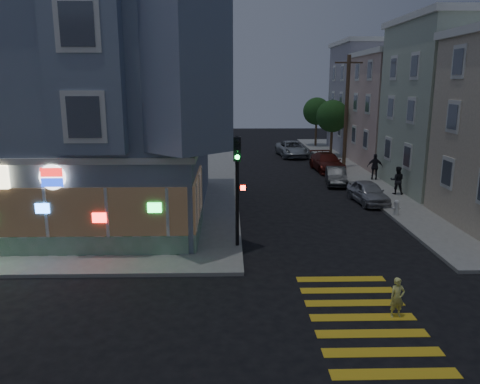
{
  "coord_description": "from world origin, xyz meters",
  "views": [
    {
      "loc": [
        2.46,
        -14.09,
        6.95
      ],
      "look_at": [
        2.94,
        5.78,
        2.32
      ],
      "focal_mm": 35.0,
      "sensor_mm": 36.0,
      "label": 1
    }
  ],
  "objects_px": {
    "street_tree_far": "(317,111)",
    "pedestrian_a": "(397,180)",
    "utility_pole": "(346,111)",
    "parked_car_d": "(292,149)",
    "parked_car_b": "(336,176)",
    "fire_hydrant": "(396,207)",
    "street_tree_near": "(332,116)",
    "parked_car_c": "(327,162)",
    "pedestrian_b": "(375,167)",
    "traffic_signal": "(238,173)",
    "parked_car_a": "(368,192)",
    "running_child": "(397,298)"
  },
  "relations": [
    {
      "from": "street_tree_near",
      "to": "street_tree_far",
      "type": "distance_m",
      "value": 8.0
    },
    {
      "from": "street_tree_near",
      "to": "running_child",
      "type": "relative_size",
      "value": 4.21
    },
    {
      "from": "parked_car_a",
      "to": "fire_hydrant",
      "type": "height_order",
      "value": "parked_car_a"
    },
    {
      "from": "pedestrian_b",
      "to": "traffic_signal",
      "type": "relative_size",
      "value": 0.4
    },
    {
      "from": "street_tree_far",
      "to": "parked_car_d",
      "type": "bearing_deg",
      "value": -116.73
    },
    {
      "from": "parked_car_c",
      "to": "fire_hydrant",
      "type": "height_order",
      "value": "parked_car_c"
    },
    {
      "from": "parked_car_d",
      "to": "parked_car_a",
      "type": "bearing_deg",
      "value": -88.93
    },
    {
      "from": "running_child",
      "to": "pedestrian_b",
      "type": "height_order",
      "value": "pedestrian_b"
    },
    {
      "from": "pedestrian_a",
      "to": "fire_hydrant",
      "type": "bearing_deg",
      "value": 84.25
    },
    {
      "from": "street_tree_far",
      "to": "parked_car_d",
      "type": "relative_size",
      "value": 0.99
    },
    {
      "from": "utility_pole",
      "to": "pedestrian_b",
      "type": "bearing_deg",
      "value": -78.96
    },
    {
      "from": "utility_pole",
      "to": "running_child",
      "type": "bearing_deg",
      "value": -100.07
    },
    {
      "from": "street_tree_far",
      "to": "parked_car_d",
      "type": "distance_m",
      "value": 8.62
    },
    {
      "from": "utility_pole",
      "to": "parked_car_c",
      "type": "relative_size",
      "value": 1.81
    },
    {
      "from": "parked_car_c",
      "to": "parked_car_b",
      "type": "bearing_deg",
      "value": -98.68
    },
    {
      "from": "pedestrian_b",
      "to": "parked_car_b",
      "type": "bearing_deg",
      "value": 31.49
    },
    {
      "from": "utility_pole",
      "to": "parked_car_d",
      "type": "bearing_deg",
      "value": 116.39
    },
    {
      "from": "utility_pole",
      "to": "parked_car_a",
      "type": "distance_m",
      "value": 12.13
    },
    {
      "from": "parked_car_b",
      "to": "parked_car_d",
      "type": "relative_size",
      "value": 0.69
    },
    {
      "from": "street_tree_far",
      "to": "pedestrian_b",
      "type": "relative_size",
      "value": 2.84
    },
    {
      "from": "street_tree_far",
      "to": "parked_car_b",
      "type": "xyz_separation_m",
      "value": [
        -2.24,
        -20.13,
        -3.32
      ]
    },
    {
      "from": "fire_hydrant",
      "to": "running_child",
      "type": "bearing_deg",
      "value": -109.37
    },
    {
      "from": "street_tree_far",
      "to": "pedestrian_a",
      "type": "xyz_separation_m",
      "value": [
        0.8,
        -23.68,
        -2.91
      ]
    },
    {
      "from": "parked_car_b",
      "to": "parked_car_c",
      "type": "distance_m",
      "value": 5.22
    },
    {
      "from": "street_tree_far",
      "to": "utility_pole",
      "type": "bearing_deg",
      "value": -90.82
    },
    {
      "from": "pedestrian_b",
      "to": "fire_hydrant",
      "type": "xyz_separation_m",
      "value": [
        -1.7,
        -9.33,
        -0.5
      ]
    },
    {
      "from": "utility_pole",
      "to": "street_tree_far",
      "type": "relative_size",
      "value": 1.7
    },
    {
      "from": "street_tree_near",
      "to": "parked_car_c",
      "type": "height_order",
      "value": "street_tree_near"
    },
    {
      "from": "utility_pole",
      "to": "pedestrian_a",
      "type": "relative_size",
      "value": 5.13
    },
    {
      "from": "street_tree_near",
      "to": "traffic_signal",
      "type": "distance_m",
      "value": 26.82
    },
    {
      "from": "parked_car_a",
      "to": "parked_car_b",
      "type": "xyz_separation_m",
      "value": [
        -0.74,
        5.2,
        -0.04
      ]
    },
    {
      "from": "utility_pole",
      "to": "parked_car_d",
      "type": "distance_m",
      "value": 8.66
    },
    {
      "from": "running_child",
      "to": "parked_car_c",
      "type": "relative_size",
      "value": 0.25
    },
    {
      "from": "traffic_signal",
      "to": "fire_hydrant",
      "type": "height_order",
      "value": "traffic_signal"
    },
    {
      "from": "parked_car_b",
      "to": "fire_hydrant",
      "type": "bearing_deg",
      "value": -72.9
    },
    {
      "from": "street_tree_near",
      "to": "running_child",
      "type": "height_order",
      "value": "street_tree_near"
    },
    {
      "from": "parked_car_a",
      "to": "parked_car_c",
      "type": "height_order",
      "value": "parked_car_c"
    },
    {
      "from": "pedestrian_a",
      "to": "parked_car_b",
      "type": "distance_m",
      "value": 4.69
    },
    {
      "from": "parked_car_a",
      "to": "street_tree_far",
      "type": "bearing_deg",
      "value": 80.73
    },
    {
      "from": "parked_car_d",
      "to": "fire_hydrant",
      "type": "bearing_deg",
      "value": -88.3
    },
    {
      "from": "street_tree_far",
      "to": "parked_car_b",
      "type": "relative_size",
      "value": 1.42
    },
    {
      "from": "parked_car_b",
      "to": "parked_car_c",
      "type": "xyz_separation_m",
      "value": [
        0.43,
        5.2,
        0.11
      ]
    },
    {
      "from": "utility_pole",
      "to": "street_tree_far",
      "type": "xyz_separation_m",
      "value": [
        0.2,
        14.0,
        -0.86
      ]
    },
    {
      "from": "fire_hydrant",
      "to": "street_tree_near",
      "type": "bearing_deg",
      "value": 87.48
    },
    {
      "from": "parked_car_b",
      "to": "traffic_signal",
      "type": "distance_m",
      "value": 15.08
    },
    {
      "from": "pedestrian_a",
      "to": "traffic_signal",
      "type": "bearing_deg",
      "value": 56.68
    },
    {
      "from": "utility_pole",
      "to": "street_tree_near",
      "type": "relative_size",
      "value": 1.7
    },
    {
      "from": "pedestrian_a",
      "to": "parked_car_d",
      "type": "xyz_separation_m",
      "value": [
        -4.4,
        16.53,
        -0.28
      ]
    },
    {
      "from": "street_tree_far",
      "to": "fire_hydrant",
      "type": "xyz_separation_m",
      "value": [
        -0.9,
        -28.46,
        -3.35
      ]
    },
    {
      "from": "pedestrian_b",
      "to": "parked_car_b",
      "type": "distance_m",
      "value": 3.23
    }
  ]
}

